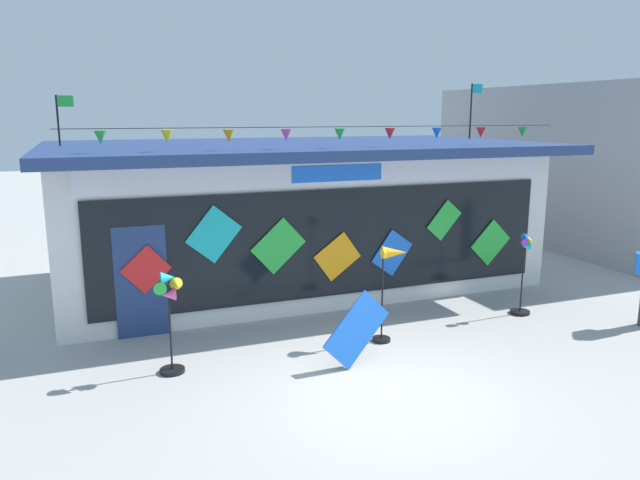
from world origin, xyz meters
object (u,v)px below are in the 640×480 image
object	(u,v)px
kite_shop_building	(292,211)
wind_spinner_far_left	(169,307)
wind_spinner_center_left	(523,272)
display_kite_on_ground	(357,330)
wind_spinner_left	(391,272)

from	to	relation	value
kite_shop_building	wind_spinner_far_left	xyz separation A→B (m)	(-3.48, -4.47, -0.59)
wind_spinner_center_left	display_kite_on_ground	xyz separation A→B (m)	(-4.11, -1.11, -0.25)
wind_spinner_left	display_kite_on_ground	world-z (taller)	wind_spinner_left
wind_spinner_far_left	wind_spinner_left	size ratio (longest dim) A/B	0.96
wind_spinner_center_left	kite_shop_building	bearing A→B (deg)	128.93
wind_spinner_far_left	wind_spinner_center_left	distance (m)	6.85
wind_spinner_far_left	wind_spinner_left	bearing A→B (deg)	0.29
wind_spinner_left	display_kite_on_ground	bearing A→B (deg)	-141.37
kite_shop_building	display_kite_on_ground	world-z (taller)	kite_shop_building
wind_spinner_far_left	display_kite_on_ground	bearing A→B (deg)	-16.26
wind_spinner_far_left	wind_spinner_center_left	world-z (taller)	wind_spinner_center_left
display_kite_on_ground	wind_spinner_far_left	bearing A→B (deg)	163.74
wind_spinner_left	wind_spinner_center_left	bearing A→B (deg)	5.49
wind_spinner_center_left	display_kite_on_ground	bearing A→B (deg)	-164.87
wind_spinner_left	display_kite_on_ground	size ratio (longest dim) A/B	1.52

